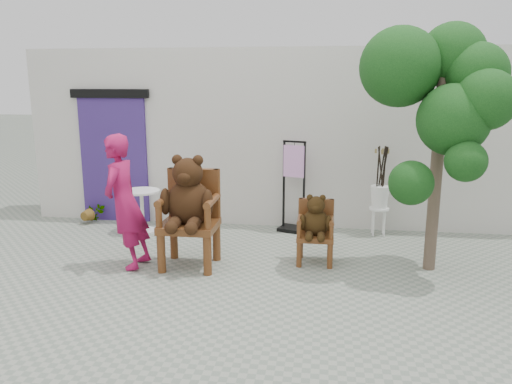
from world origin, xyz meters
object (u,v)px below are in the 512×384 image
person (125,202)px  stool_bucket (380,196)px  chair_small (316,223)px  display_stand (294,197)px  cafe_table (142,206)px  chair_big (189,203)px  tree (444,94)px

person → stool_bucket: bearing=123.4°
chair_small → display_stand: display_stand is taller
cafe_table → person: bearing=-76.6°
chair_big → tree: size_ratio=0.48×
stool_bucket → tree: tree is taller
chair_small → display_stand: size_ratio=0.64×
person → cafe_table: (-0.37, 1.56, -0.45)m
person → display_stand: size_ratio=1.18×
cafe_table → stool_bucket: 3.89m
chair_big → cafe_table: 1.91m
chair_small → person: bearing=-169.0°
chair_big → cafe_table: size_ratio=2.16×
chair_big → tree: (3.21, 0.29, 1.43)m
tree → person: bearing=-173.9°
chair_big → tree: 3.53m
chair_big → stool_bucket: bearing=33.7°
chair_small → chair_big: bearing=-168.3°
chair_big → display_stand: 2.23m
person → display_stand: 2.89m
chair_big → display_stand: (1.27, 1.81, -0.28)m
chair_big → stool_bucket: 3.21m
stool_bucket → chair_big: bearing=-146.3°
chair_big → chair_small: 1.73m
display_stand → cafe_table: bearing=-151.8°
chair_small → stool_bucket: stool_bucket is taller
display_stand → stool_bucket: display_stand is taller
person → tree: tree is taller
chair_small → cafe_table: bearing=159.5°
display_stand → stool_bucket: size_ratio=1.04×
chair_small → tree: tree is taller
display_stand → chair_small: bearing=-55.8°
chair_big → display_stand: chair_big is taller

